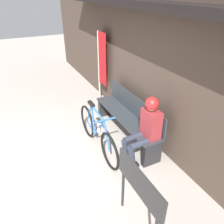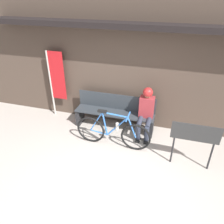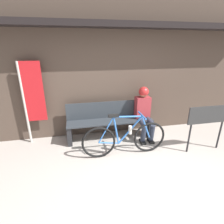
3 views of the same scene
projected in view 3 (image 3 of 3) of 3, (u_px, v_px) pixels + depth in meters
name	position (u px, v px, depth m)	size (l,w,h in m)	color
ground_plane	(154.00, 196.00, 2.60)	(24.00, 24.00, 0.00)	#ADA399
storefront_wall	(119.00, 66.00, 4.06)	(12.00, 0.56, 3.20)	#4C3D33
park_bench_near	(110.00, 121.00, 4.11)	(1.99, 0.42, 0.88)	#2D3338
bicycle	(125.00, 138.00, 3.48)	(1.72, 0.40, 0.90)	black
person_seated	(144.00, 109.00, 4.05)	(0.34, 0.61, 1.23)	#2D3342
banner_pole	(31.00, 96.00, 3.71)	(0.45, 0.05, 1.82)	#B7B2A8
signboard	(208.00, 118.00, 3.51)	(0.90, 0.04, 0.99)	#232326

